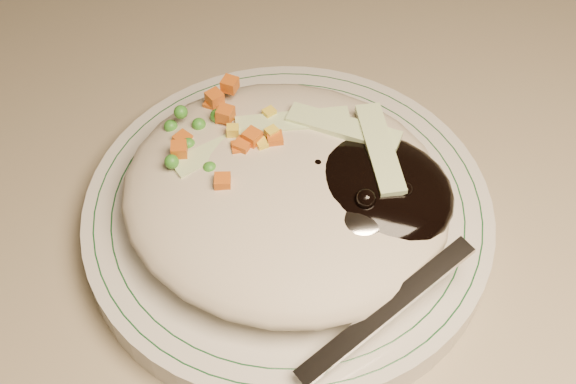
% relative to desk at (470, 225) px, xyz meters
% --- Properties ---
extents(desk, '(1.40, 0.70, 0.74)m').
position_rel_desk_xyz_m(desk, '(0.00, 0.00, 0.00)').
color(desk, gray).
rests_on(desk, ground).
extents(plate, '(0.25, 0.25, 0.02)m').
position_rel_desk_xyz_m(plate, '(-0.11, -0.20, 0.21)').
color(plate, beige).
rests_on(plate, desk).
extents(plate_rim, '(0.23, 0.23, 0.00)m').
position_rel_desk_xyz_m(plate_rim, '(-0.11, -0.20, 0.22)').
color(plate_rim, '#144723').
rests_on(plate_rim, plate).
extents(meal, '(0.21, 0.19, 0.05)m').
position_rel_desk_xyz_m(meal, '(-0.10, -0.20, 0.24)').
color(meal, beige).
rests_on(meal, plate).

